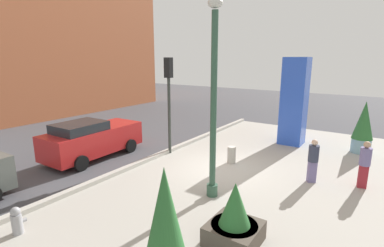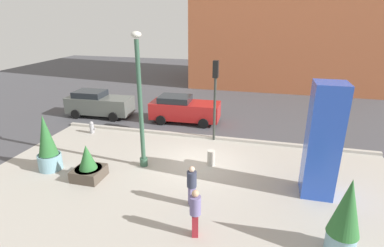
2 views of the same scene
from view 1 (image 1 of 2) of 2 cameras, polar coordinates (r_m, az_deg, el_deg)
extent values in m
plane|color=#47474C|center=(14.19, -8.42, -5.49)|extent=(60.00, 60.00, 0.00)
cube|color=#ADA89E|center=(11.28, 15.16, -10.77)|extent=(18.00, 10.00, 0.02)
cube|color=#B7B2A8|center=(13.62, -5.68, -5.86)|extent=(18.00, 0.24, 0.16)
cylinder|color=#335642|center=(9.68, 4.05, -13.14)|extent=(0.36, 0.36, 0.40)
cylinder|color=#335642|center=(8.83, 4.32, 2.82)|extent=(0.20, 0.20, 5.80)
ellipsoid|color=silver|center=(8.83, 4.69, 22.90)|extent=(0.44, 0.44, 0.28)
cube|color=blue|center=(15.73, 19.78, 4.15)|extent=(1.18, 1.18, 4.51)
cylinder|color=#7AA8B7|center=(15.95, 30.69, -3.84)|extent=(0.86, 0.86, 0.70)
cylinder|color=#382819|center=(15.87, 30.82, -2.70)|extent=(0.79, 0.79, 0.04)
cone|color=#2D6B33|center=(15.67, 31.21, 0.56)|extent=(0.92, 0.92, 1.81)
cube|color=#4C4238|center=(7.55, 8.40, -20.94)|extent=(1.21, 1.21, 0.51)
cylinder|color=#382819|center=(7.42, 8.46, -19.45)|extent=(1.15, 1.15, 0.04)
cone|color=#2D6B33|center=(7.14, 8.61, -15.62)|extent=(0.77, 0.77, 1.09)
cone|color=#2D6B33|center=(5.35, -5.42, -18.04)|extent=(0.83, 0.83, 1.88)
cylinder|color=#99999E|center=(8.99, -31.60, -16.77)|extent=(0.26, 0.26, 0.55)
sphere|color=#99999E|center=(8.83, -31.88, -14.75)|extent=(0.24, 0.24, 0.24)
cylinder|color=#99999E|center=(9.03, -30.61, -16.30)|extent=(0.12, 0.10, 0.10)
cylinder|color=#B2ADA3|center=(12.48, 7.92, -6.25)|extent=(0.36, 0.36, 0.75)
cylinder|color=#333833|center=(13.36, -4.56, 1.42)|extent=(0.14, 0.14, 3.59)
cube|color=black|center=(13.10, -4.74, 11.08)|extent=(0.28, 0.32, 0.90)
sphere|color=red|center=(13.21, -5.32, 11.08)|extent=(0.18, 0.18, 0.18)
cube|color=red|center=(13.76, -19.07, -3.12)|extent=(4.55, 1.92, 1.08)
cube|color=#1E2328|center=(13.19, -21.58, -0.69)|extent=(2.07, 1.63, 0.39)
cylinder|color=black|center=(15.41, -16.99, -3.21)|extent=(0.65, 0.24, 0.64)
cylinder|color=black|center=(14.14, -12.24, -4.36)|extent=(0.65, 0.24, 0.64)
cylinder|color=black|center=(13.86, -25.76, -5.74)|extent=(0.65, 0.24, 0.64)
cylinder|color=black|center=(12.43, -21.34, -7.39)|extent=(0.65, 0.24, 0.64)
cube|color=maroon|center=(11.74, 30.99, -9.08)|extent=(0.26, 0.32, 0.84)
cylinder|color=slate|center=(11.51, 31.41, -5.68)|extent=(0.43, 0.43, 0.63)
sphere|color=tan|center=(11.39, 31.66, -3.63)|extent=(0.23, 0.23, 0.23)
cube|color=slate|center=(11.41, 22.86, -8.89)|extent=(0.32, 0.34, 0.81)
cylinder|color=#33384C|center=(11.18, 23.17, -5.53)|extent=(0.50, 0.50, 0.60)
sphere|color=beige|center=(11.07, 23.36, -3.50)|extent=(0.22, 0.22, 0.22)
camera|label=2|loc=(15.04, 66.62, 14.29)|focal=28.11mm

